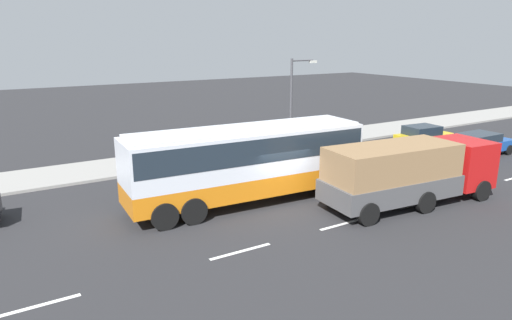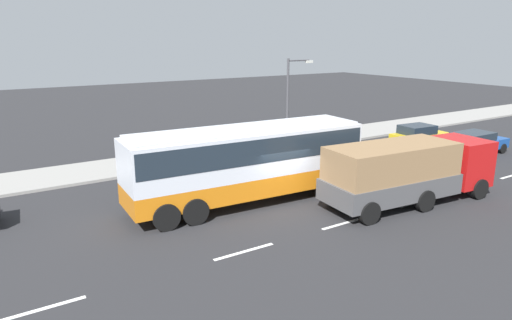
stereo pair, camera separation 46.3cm
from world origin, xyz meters
The scene contains 10 objects.
ground_plane centered at (0.00, 0.00, 0.00)m, with size 120.00×120.00×0.00m, color #28282B.
sidewalk_curb centered at (0.00, 9.75, 0.07)m, with size 80.00×4.00×0.15m, color gray.
lane_centreline centered at (4.28, -3.17, 0.00)m, with size 45.26×0.16×0.01m.
coach_bus centered at (-1.09, 1.02, 2.14)m, with size 11.03×3.27×3.45m.
cargo_truck centered at (4.97, -2.87, 1.56)m, with size 8.55×3.34×2.79m.
car_blue_saloon centered at (15.89, 0.84, 0.77)m, with size 4.69×2.02×1.44m.
car_yellow_taxi centered at (14.83, 4.31, 0.78)m, with size 4.16×2.16×1.47m.
pedestrian_near_curb centered at (4.00, 9.95, 1.10)m, with size 0.32×0.32×1.65m.
pedestrian_at_crossing centered at (-0.59, 8.89, 1.05)m, with size 0.32×0.32×1.58m.
street_lamp centered at (6.91, 8.54, 3.59)m, with size 2.05×0.24×5.83m.
Camera 1 is at (-11.04, -16.04, 7.24)m, focal length 32.26 mm.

